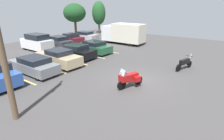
% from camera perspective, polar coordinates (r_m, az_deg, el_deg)
% --- Properties ---
extents(ground, '(44.00, 44.00, 0.10)m').
position_cam_1_polar(ground, '(13.24, 7.46, -3.49)').
color(ground, '#423F3F').
extents(motorcycle_touring, '(2.04, 1.14, 1.40)m').
position_cam_1_polar(motorcycle_touring, '(11.81, 5.68, -2.69)').
color(motorcycle_touring, black).
rests_on(motorcycle_touring, ground).
extents(motorcycle_second, '(2.21, 0.90, 1.25)m').
position_cam_1_polar(motorcycle_second, '(16.41, 22.42, 2.03)').
color(motorcycle_second, black).
rests_on(motorcycle_second, ground).
extents(parking_stripes, '(13.47, 5.04, 0.01)m').
position_cam_1_polar(parking_stripes, '(17.50, -16.91, 1.87)').
color(parking_stripes, '#EAE066').
rests_on(parking_stripes, ground).
extents(car_grey, '(1.84, 4.60, 1.37)m').
position_cam_1_polar(car_grey, '(15.62, -23.95, 1.45)').
color(car_grey, slate).
rests_on(car_grey, ground).
extents(car_tan, '(2.13, 4.87, 1.48)m').
position_cam_1_polar(car_tan, '(16.99, -16.92, 3.87)').
color(car_tan, tan).
rests_on(car_tan, ground).
extents(car_black, '(2.00, 4.64, 1.45)m').
position_cam_1_polar(car_black, '(19.05, -11.92, 5.92)').
color(car_black, black).
rests_on(car_black, ground).
extents(car_green, '(2.27, 4.51, 1.38)m').
position_cam_1_polar(car_green, '(20.85, -5.99, 7.43)').
color(car_green, '#235638').
rests_on(car_green, ground).
extents(car_far_white, '(1.88, 4.42, 2.03)m').
position_cam_1_polar(car_far_white, '(23.75, -23.13, 8.26)').
color(car_far_white, white).
rests_on(car_far_white, ground).
extents(car_far_charcoal, '(2.19, 4.80, 1.49)m').
position_cam_1_polar(car_far_charcoal, '(24.87, -17.21, 8.78)').
color(car_far_charcoal, '#38383D').
rests_on(car_far_charcoal, ground).
extents(car_far_maroon, '(1.87, 4.37, 1.48)m').
position_cam_1_polar(car_far_maroon, '(26.93, -13.38, 9.89)').
color(car_far_maroon, maroon).
rests_on(car_far_maroon, ground).
extents(car_far_silver, '(2.34, 4.53, 1.47)m').
position_cam_1_polar(car_far_silver, '(28.57, -9.00, 10.77)').
color(car_far_silver, '#B7B7BC').
rests_on(car_far_silver, ground).
extents(box_truck, '(2.40, 6.14, 2.86)m').
position_cam_1_polar(box_truck, '(25.96, 3.80, 11.86)').
color(box_truck, silver).
rests_on(box_truck, ground).
extents(tree_far_right, '(4.06, 4.06, 5.68)m').
position_cam_1_polar(tree_far_right, '(34.47, -12.02, 17.61)').
color(tree_far_right, '#4C3823').
rests_on(tree_far_right, ground).
extents(tree_left, '(2.64, 2.64, 6.15)m').
position_cam_1_polar(tree_left, '(36.52, -4.30, 17.91)').
color(tree_left, '#4C3823').
rests_on(tree_left, ground).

